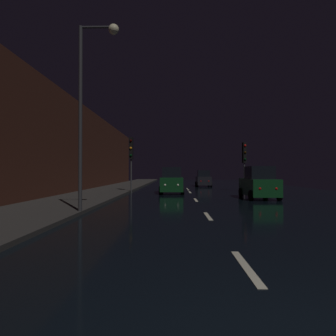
{
  "coord_description": "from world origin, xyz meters",
  "views": [
    {
      "loc": [
        -1.34,
        -2.85,
        1.79
      ],
      "look_at": [
        -1.85,
        20.69,
        2.08
      ],
      "focal_mm": 33.05,
      "sensor_mm": 36.0,
      "label": 1
    }
  ],
  "objects_px": {
    "car_parked_right_far": "(259,184)",
    "car_distant_taillights": "(203,179)",
    "traffic_light_far_right": "(244,156)",
    "traffic_light_far_left": "(131,152)",
    "car_approaching_headlights": "(172,181)",
    "streetlamp_overhead": "(91,90)"
  },
  "relations": [
    {
      "from": "car_parked_right_far",
      "to": "car_distant_taillights",
      "type": "relative_size",
      "value": 1.09
    },
    {
      "from": "car_distant_taillights",
      "to": "car_parked_right_far",
      "type": "bearing_deg",
      "value": -172.93
    },
    {
      "from": "car_distant_taillights",
      "to": "traffic_light_far_right",
      "type": "bearing_deg",
      "value": -162.5
    },
    {
      "from": "traffic_light_far_left",
      "to": "car_approaching_headlights",
      "type": "height_order",
      "value": "traffic_light_far_left"
    },
    {
      "from": "traffic_light_far_right",
      "to": "car_approaching_headlights",
      "type": "relative_size",
      "value": 1.05
    },
    {
      "from": "car_approaching_headlights",
      "to": "traffic_light_far_left",
      "type": "bearing_deg",
      "value": -102.74
    },
    {
      "from": "traffic_light_far_right",
      "to": "car_approaching_headlights",
      "type": "height_order",
      "value": "traffic_light_far_right"
    },
    {
      "from": "traffic_light_far_left",
      "to": "car_parked_right_far",
      "type": "xyz_separation_m",
      "value": [
        9.42,
        -5.81,
        -2.48
      ]
    },
    {
      "from": "traffic_light_far_left",
      "to": "car_approaching_headlights",
      "type": "bearing_deg",
      "value": 80.42
    },
    {
      "from": "traffic_light_far_left",
      "to": "streetlamp_overhead",
      "type": "height_order",
      "value": "streetlamp_overhead"
    },
    {
      "from": "car_approaching_headlights",
      "to": "car_distant_taillights",
      "type": "bearing_deg",
      "value": 162.8
    },
    {
      "from": "car_parked_right_far",
      "to": "traffic_light_far_right",
      "type": "bearing_deg",
      "value": -5.85
    },
    {
      "from": "traffic_light_far_left",
      "to": "car_parked_right_far",
      "type": "distance_m",
      "value": 11.34
    },
    {
      "from": "streetlamp_overhead",
      "to": "car_parked_right_far",
      "type": "bearing_deg",
      "value": 40.88
    },
    {
      "from": "traffic_light_far_right",
      "to": "traffic_light_far_left",
      "type": "distance_m",
      "value": 10.43
    },
    {
      "from": "car_approaching_headlights",
      "to": "car_parked_right_far",
      "type": "distance_m",
      "value": 7.73
    },
    {
      "from": "traffic_light_far_right",
      "to": "car_approaching_headlights",
      "type": "distance_m",
      "value": 7.62
    },
    {
      "from": "car_approaching_headlights",
      "to": "car_distant_taillights",
      "type": "xyz_separation_m",
      "value": [
        3.76,
        12.15,
        -0.09
      ]
    },
    {
      "from": "car_distant_taillights",
      "to": "streetlamp_overhead",
      "type": "bearing_deg",
      "value": 164.3
    },
    {
      "from": "traffic_light_far_right",
      "to": "car_parked_right_far",
      "type": "bearing_deg",
      "value": -18.64
    },
    {
      "from": "traffic_light_far_right",
      "to": "traffic_light_far_left",
      "type": "xyz_separation_m",
      "value": [
        -10.22,
        -2.05,
        0.22
      ]
    },
    {
      "from": "traffic_light_far_left",
      "to": "car_approaching_headlights",
      "type": "distance_m",
      "value": 4.38
    }
  ]
}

